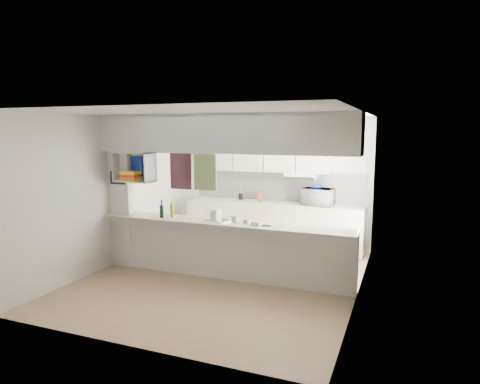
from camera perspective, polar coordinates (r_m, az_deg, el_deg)
The scene contains 16 objects.
floor at distance 7.02m, azimuth -2.33°, elevation -11.33°, with size 4.80×4.80×0.00m, color tan.
ceiling at distance 6.63m, azimuth -2.47°, elevation 10.38°, with size 4.80×4.80×0.00m, color white.
wall_back at distance 8.93m, azimuth 3.83°, elevation 1.43°, with size 4.20×4.20×0.00m, color silver.
wall_left at distance 7.78m, azimuth -16.69°, elevation 0.11°, with size 4.80×4.80×0.00m, color silver.
wall_right at distance 6.17m, azimuth 15.75°, elevation -1.87°, with size 4.80×4.80×0.00m, color silver.
servery_partition at distance 6.73m, azimuth -3.76°, elevation 2.31°, with size 4.20×0.50×2.60m.
cubby_shelf at distance 7.37m, azimuth -13.85°, elevation 3.00°, with size 0.65×0.35×0.50m.
kitchen_run at distance 8.71m, azimuth 4.28°, elevation -1.91°, with size 3.60×0.63×2.24m.
microwave at distance 8.38m, azimuth 10.37°, elevation -0.63°, with size 0.59×0.40×0.33m, color white.
bowl at distance 8.34m, azimuth 10.15°, elevation 0.68°, with size 0.26×0.26×0.06m, color #0E299B.
dish_rack at distance 6.83m, azimuth -2.95°, elevation -3.18°, with size 0.44×0.37×0.20m.
cup at distance 6.60m, azimuth -0.69°, elevation -3.72°, with size 0.12×0.12×0.10m, color white.
wine_bottles at distance 7.18m, azimuth -9.70°, elevation -2.44°, with size 0.22×0.15×0.32m.
plastic_tubs at distance 6.58m, azimuth 1.47°, elevation -4.06°, with size 0.49×0.21×0.07m.
utensil_jar at distance 8.91m, azimuth 0.08°, elevation -0.60°, with size 0.09×0.09×0.13m, color black.
knife_block at distance 8.79m, azimuth 2.77°, elevation -0.48°, with size 0.10×0.08×0.21m, color #5A311E.
Camera 1 is at (2.68, -6.06, 2.34)m, focal length 32.00 mm.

